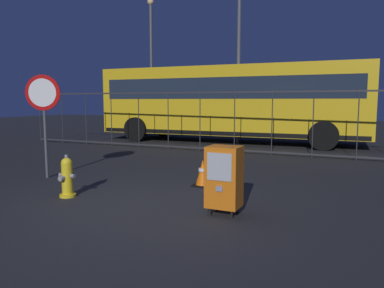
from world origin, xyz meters
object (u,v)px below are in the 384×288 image
street_light_near_right (151,56)px  traffic_cone (203,173)px  bus_near (230,100)px  stop_sign (43,104)px  street_light_near_left (239,31)px  newspaper_box_primary (224,177)px  fire_hydrant (67,177)px

street_light_near_right → traffic_cone: bearing=-54.6°
bus_near → stop_sign: bearing=-101.3°
stop_sign → street_light_near_left: size_ratio=0.30×
street_light_near_left → newspaper_box_primary: bearing=-73.7°
traffic_cone → bus_near: 8.08m
newspaper_box_primary → traffic_cone: (-1.00, 1.56, -0.31)m
stop_sign → street_light_near_left: street_light_near_left is taller
fire_hydrant → bus_near: bus_near is taller
stop_sign → bus_near: bus_near is taller
street_light_near_right → newspaper_box_primary: bearing=-55.0°
fire_hydrant → newspaper_box_primary: size_ratio=0.73×
traffic_cone → street_light_near_left: bearing=102.3°
street_light_near_left → street_light_near_right: size_ratio=1.12×
fire_hydrant → street_light_near_left: bearing=88.5°
traffic_cone → bus_near: bearing=104.8°
newspaper_box_primary → fire_hydrant: bearing=-176.5°
newspaper_box_primary → stop_sign: bearing=168.7°
stop_sign → bus_near: size_ratio=0.21×
stop_sign → bus_near: bearing=80.6°
newspaper_box_primary → traffic_cone: size_ratio=1.92×
stop_sign → traffic_cone: (3.43, 0.68, -1.34)m
newspaper_box_primary → street_light_near_right: (-7.90, 11.29, 3.33)m
newspaper_box_primary → bus_near: (-3.03, 9.25, 1.14)m
fire_hydrant → street_light_near_right: size_ratio=0.11×
newspaper_box_primary → bus_near: 9.80m
traffic_cone → stop_sign: bearing=-168.7°
stop_sign → traffic_cone: 3.74m
stop_sign → bus_near: (1.39, 8.37, 0.11)m
fire_hydrant → stop_sign: bearing=146.2°
newspaper_box_primary → bus_near: bus_near is taller
stop_sign → bus_near: 8.48m
street_light_near_right → stop_sign: bearing=-71.5°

